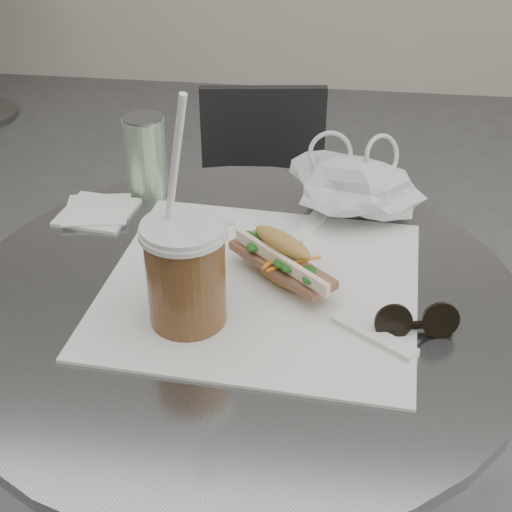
# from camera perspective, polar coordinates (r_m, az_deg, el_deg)

# --- Properties ---
(cafe_table) EXTENTS (0.76, 0.76, 0.74)m
(cafe_table) POSITION_cam_1_polar(r_m,az_deg,el_deg) (1.13, -1.15, -14.18)
(cafe_table) COLOR slate
(cafe_table) RESTS_ON ground
(chair_far) EXTENTS (0.38, 0.40, 0.72)m
(chair_far) POSITION_cam_1_polar(r_m,az_deg,el_deg) (1.76, 0.60, -0.46)
(chair_far) COLOR #2C2C2E
(chair_far) RESTS_ON ground
(sandwich_paper) EXTENTS (0.44, 0.42, 0.00)m
(sandwich_paper) POSITION_cam_1_polar(r_m,az_deg,el_deg) (0.96, 0.41, -2.37)
(sandwich_paper) COLOR white
(sandwich_paper) RESTS_ON cafe_table
(banh_mi) EXTENTS (0.20, 0.20, 0.07)m
(banh_mi) POSITION_cam_1_polar(r_m,az_deg,el_deg) (0.95, 2.08, -0.31)
(banh_mi) COLOR #BC9E47
(banh_mi) RESTS_ON sandwich_paper
(iced_coffee) EXTENTS (0.11, 0.11, 0.30)m
(iced_coffee) POSITION_cam_1_polar(r_m,az_deg,el_deg) (0.86, -5.64, -1.35)
(iced_coffee) COLOR brown
(iced_coffee) RESTS_ON cafe_table
(sunglasses) EXTENTS (0.11, 0.04, 0.05)m
(sunglasses) POSITION_cam_1_polar(r_m,az_deg,el_deg) (0.89, 12.68, -5.24)
(sunglasses) COLOR black
(sunglasses) RESTS_ON cafe_table
(plastic_bag) EXTENTS (0.23, 0.21, 0.10)m
(plastic_bag) POSITION_cam_1_polar(r_m,az_deg,el_deg) (1.11, 7.79, 5.31)
(plastic_bag) COLOR silver
(plastic_bag) RESTS_ON cafe_table
(napkin_stack) EXTENTS (0.12, 0.12, 0.01)m
(napkin_stack) POSITION_cam_1_polar(r_m,az_deg,el_deg) (1.15, -12.59, 3.51)
(napkin_stack) COLOR white
(napkin_stack) RESTS_ON cafe_table
(drink_can) EXTENTS (0.07, 0.07, 0.13)m
(drink_can) POSITION_cam_1_polar(r_m,az_deg,el_deg) (1.18, -8.80, 8.05)
(drink_can) COLOR #5A9B5B
(drink_can) RESTS_ON cafe_table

